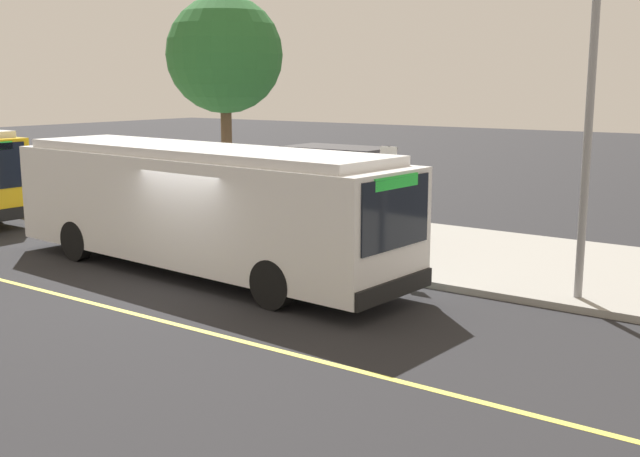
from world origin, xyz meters
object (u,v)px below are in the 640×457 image
(waiting_bench, at_px, (342,217))
(route_sign_post, at_px, (388,188))
(transit_bus_main, at_px, (199,204))
(pedestrian_commuter, at_px, (303,214))

(waiting_bench, relative_size, route_sign_post, 0.57)
(transit_bus_main, bearing_deg, route_sign_post, 38.72)
(route_sign_post, relative_size, pedestrian_commuter, 1.66)
(waiting_bench, bearing_deg, transit_bus_main, -95.73)
(waiting_bench, height_order, pedestrian_commuter, pedestrian_commuter)
(waiting_bench, bearing_deg, route_sign_post, -39.06)
(route_sign_post, xyz_separation_m, pedestrian_commuter, (-2.46, -0.06, -0.84))
(transit_bus_main, relative_size, pedestrian_commuter, 6.60)
(transit_bus_main, height_order, pedestrian_commuter, transit_bus_main)
(transit_bus_main, distance_m, pedestrian_commuter, 2.90)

